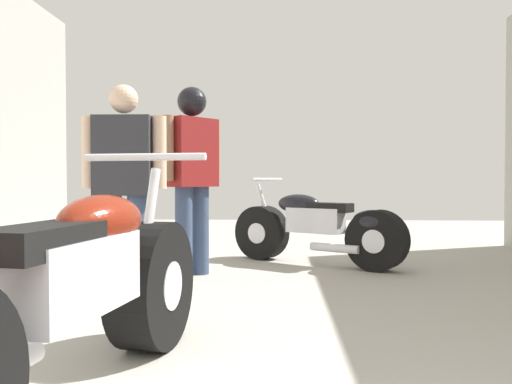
# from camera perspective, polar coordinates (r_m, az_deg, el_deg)

# --- Properties ---
(ground_plane) EXTENTS (15.92, 15.92, 0.00)m
(ground_plane) POSITION_cam_1_polar(r_m,az_deg,el_deg) (3.62, 3.13, -13.04)
(ground_plane) COLOR #A8A399
(motorcycle_maroon_cruiser) EXTENTS (0.73, 2.23, 1.04)m
(motorcycle_maroon_cruiser) POSITION_cam_1_polar(r_m,az_deg,el_deg) (2.13, -20.33, -11.56)
(motorcycle_maroon_cruiser) COLOR black
(motorcycle_maroon_cruiser) RESTS_ON ground_plane
(motorcycle_black_naked) EXTENTS (1.79, 1.22, 0.92)m
(motorcycle_black_naked) POSITION_cam_1_polar(r_m,az_deg,el_deg) (5.49, 6.94, -4.07)
(motorcycle_black_naked) COLOR black
(motorcycle_black_naked) RESTS_ON ground_plane
(mechanic_in_blue) EXTENTS (0.65, 0.24, 1.62)m
(mechanic_in_blue) POSITION_cam_1_polar(r_m,az_deg,el_deg) (4.05, -14.36, 1.55)
(mechanic_in_blue) COLOR #384766
(mechanic_in_blue) RESTS_ON ground_plane
(mechanic_with_helmet) EXTENTS (0.53, 0.60, 1.77)m
(mechanic_with_helmet) POSITION_cam_1_polar(r_m,az_deg,el_deg) (4.88, -7.08, 3.22)
(mechanic_with_helmet) COLOR #384766
(mechanic_with_helmet) RESTS_ON ground_plane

